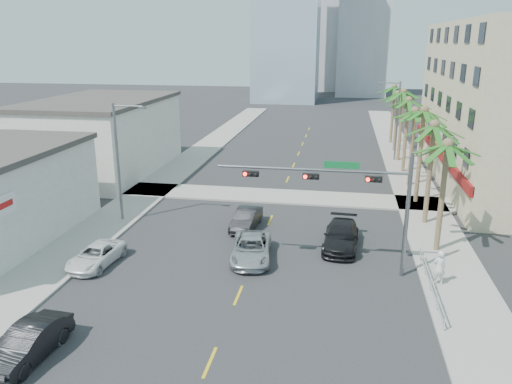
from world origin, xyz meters
TOP-DOWN VIEW (x-y plane):
  - ground at (0.00, 0.00)m, footprint 260.00×260.00m
  - sidewalk_right at (12.00, 20.00)m, footprint 4.00×120.00m
  - sidewalk_left at (-12.00, 20.00)m, footprint 4.00×120.00m
  - sidewalk_cross at (0.00, 22.00)m, footprint 80.00×4.00m
  - building_left_far at (-19.50, 28.00)m, footprint 11.00×18.00m
  - tower_far_center at (-3.00, 125.00)m, footprint 16.00×16.00m
  - traffic_signal_mast at (5.78, 7.95)m, footprint 11.12×0.54m
  - palm_tree_0 at (11.60, 12.00)m, footprint 4.80×4.80m
  - palm_tree_1 at (11.60, 17.20)m, footprint 4.80×4.80m
  - palm_tree_2 at (11.60, 22.40)m, footprint 4.80×4.80m
  - palm_tree_3 at (11.60, 27.60)m, footprint 4.80×4.80m
  - palm_tree_4 at (11.60, 32.80)m, footprint 4.80×4.80m
  - palm_tree_5 at (11.60, 38.00)m, footprint 4.80×4.80m
  - palm_tree_6 at (11.60, 43.20)m, footprint 4.80×4.80m
  - palm_tree_7 at (11.60, 48.40)m, footprint 4.80×4.80m
  - streetlight_left at (-11.00, 14.00)m, footprint 2.55×0.25m
  - streetlight_right at (11.00, 38.00)m, footprint 2.55×0.25m
  - guardrail at (10.30, 6.00)m, footprint 0.08×8.08m
  - car_parked_near at (-7.80, -2.98)m, footprint 1.78×3.96m
  - car_parked_mid at (-7.80, -3.05)m, footprint 1.90×4.66m
  - car_parked_far at (-9.40, 6.27)m, footprint 2.46×4.66m
  - car_lane_left at (-1.50, 14.08)m, footprint 1.83×4.48m
  - car_lane_center at (-0.15, 8.74)m, footprint 3.00×5.49m
  - car_lane_right at (5.41, 11.63)m, footprint 2.52×5.55m
  - pedestrian at (10.86, 6.96)m, footprint 0.80×0.59m

SIDE VIEW (x-z plane):
  - ground at x=0.00m, z-range 0.00..0.00m
  - sidewalk_right at x=12.00m, z-range 0.00..0.15m
  - sidewalk_left at x=-12.00m, z-range 0.00..0.15m
  - sidewalk_cross at x=0.00m, z-range 0.00..0.15m
  - car_parked_far at x=-9.40m, z-range 0.00..1.25m
  - car_parked_near at x=-7.80m, z-range 0.00..1.32m
  - guardrail at x=10.30m, z-range 0.17..1.17m
  - car_lane_left at x=-1.50m, z-range 0.00..1.45m
  - car_lane_center at x=-0.15m, z-range 0.00..1.46m
  - car_parked_mid at x=-7.80m, z-range 0.00..1.50m
  - car_lane_right at x=5.41m, z-range 0.00..1.58m
  - pedestrian at x=10.86m, z-range 0.15..2.16m
  - building_left_far at x=-19.50m, z-range 0.00..7.20m
  - streetlight_left at x=-11.00m, z-range 0.56..9.56m
  - streetlight_right at x=11.00m, z-range 0.56..9.56m
  - traffic_signal_mast at x=5.78m, z-range 1.46..8.66m
  - palm_tree_0 at x=11.60m, z-range 3.18..10.98m
  - palm_tree_3 at x=11.60m, z-range 3.18..10.98m
  - palm_tree_6 at x=11.60m, z-range 3.18..10.98m
  - palm_tree_1 at x=11.60m, z-range 3.35..11.51m
  - palm_tree_4 at x=11.60m, z-range 3.35..11.51m
  - palm_tree_7 at x=11.60m, z-range 3.35..11.51m
  - palm_tree_2 at x=11.60m, z-range 3.52..12.04m
  - palm_tree_5 at x=11.60m, z-range 3.52..12.04m
  - tower_far_center at x=-3.00m, z-range 0.00..42.00m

